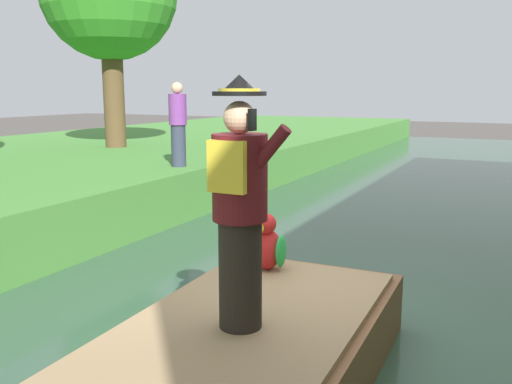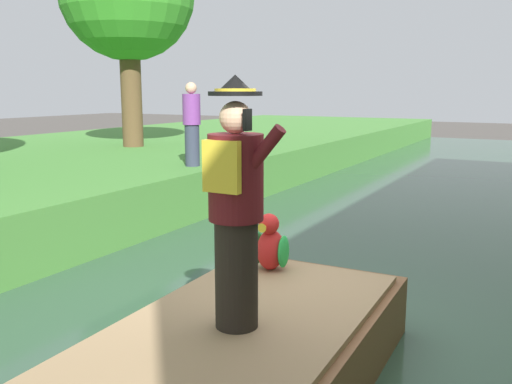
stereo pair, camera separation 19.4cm
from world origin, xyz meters
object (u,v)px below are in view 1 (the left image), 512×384
at_px(person_pirate, 240,206).
at_px(parrot_plush, 267,245).
at_px(boat, 221,380).
at_px(person_bystander, 178,124).

bearing_deg(person_pirate, parrot_plush, 117.09).
bearing_deg(parrot_plush, person_pirate, -73.42).
xyz_separation_m(boat, person_pirate, (0.02, 0.27, 1.23)).
xyz_separation_m(person_pirate, parrot_plush, (-0.39, 1.30, -0.68)).
relative_size(person_pirate, person_bystander, 1.16).
relative_size(boat, person_bystander, 2.65).
bearing_deg(person_pirate, boat, -83.22).
height_order(person_pirate, parrot_plush, person_pirate).
height_order(parrot_plush, person_bystander, person_bystander).
height_order(person_pirate, person_bystander, person_bystander).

